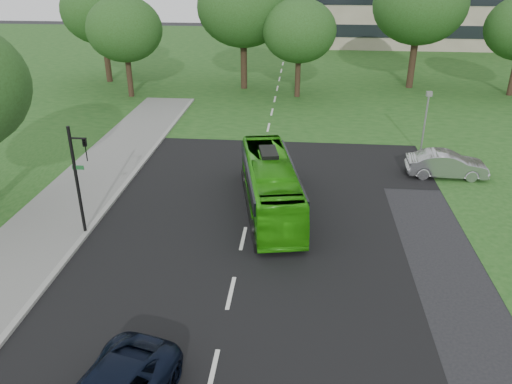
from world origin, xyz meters
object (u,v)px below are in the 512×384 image
tree_park_d (420,4)px  sedan (446,164)px  tree_park_a (124,29)px  bus (270,185)px  camera_pole (426,115)px  tree_park_b (243,7)px  tree_park_f (101,10)px  tree_park_c (299,31)px  traffic_light (79,173)px

tree_park_d → sedan: bearing=-95.0°
tree_park_a → bus: 25.38m
sedan → camera_pole: bearing=12.9°
tree_park_b → tree_park_f: size_ratio=1.08×
tree_park_a → tree_park_d: (25.45, 5.71, 1.74)m
tree_park_c → tree_park_d: tree_park_d is taller
tree_park_c → tree_park_b: bearing=152.4°
tree_park_a → tree_park_d: size_ratio=0.77×
tree_park_d → bus: bearing=-113.6°
camera_pole → traffic_light: bearing=-157.8°
tree_park_a → camera_pole: (22.89, -12.42, -3.16)m
tree_park_c → sedan: bearing=-62.9°
tree_park_b → tree_park_c: 5.97m
tree_park_b → traffic_light: bearing=-97.9°
sedan → camera_pole: size_ratio=1.10×
traffic_light → tree_park_f: bearing=99.7°
tree_park_f → sedan: bearing=-37.7°
sedan → traffic_light: size_ratio=0.87×
tree_park_c → camera_pole: (8.07, -13.71, -3.04)m
tree_park_d → traffic_light: size_ratio=2.18×
tree_park_b → bus: 25.77m
tree_park_f → traffic_light: bearing=-71.5°
tree_park_f → traffic_light: 31.37m
tree_park_a → traffic_light: tree_park_a is taller
tree_park_a → tree_park_f: (-4.03, 5.48, 1.01)m
bus → camera_pole: 12.34m
camera_pole → tree_park_f: bearing=134.3°
traffic_light → bus: bearing=13.5°
tree_park_c → traffic_light: bearing=-109.5°
tree_park_d → tree_park_f: bearing=-179.6°
sedan → camera_pole: (-0.69, 3.41, 1.88)m
tree_park_a → tree_park_b: (9.73, 3.96, 1.51)m
tree_park_b → tree_park_c: bearing=-27.6°
bus → tree_park_f: bearing=113.6°
tree_park_c → tree_park_f: tree_park_f is taller
tree_park_b → tree_park_f: bearing=173.7°
tree_park_f → camera_pole: tree_park_f is taller
tree_park_d → tree_park_f: 29.49m
tree_park_b → bus: tree_park_b is taller
tree_park_d → tree_park_f: (-29.48, -0.23, -0.73)m
tree_park_d → tree_park_c: bearing=-157.4°
tree_park_a → bus: bearing=-56.2°
tree_park_a → tree_park_b: size_ratio=0.79×
tree_park_d → traffic_light: (-19.60, -29.76, -4.52)m
tree_park_a → bus: (13.89, -20.76, -4.50)m
sedan → traffic_light: 19.67m
tree_park_a → tree_park_d: bearing=12.6°
tree_park_f → tree_park_c: bearing=-12.5°
sedan → tree_park_f: bearing=53.8°
sedan → tree_park_b: bearing=36.5°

